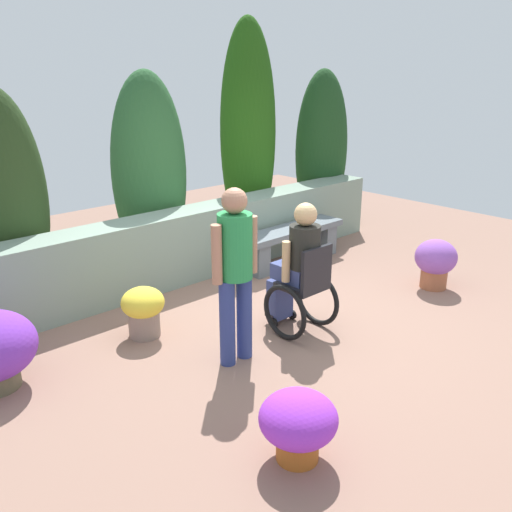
{
  "coord_description": "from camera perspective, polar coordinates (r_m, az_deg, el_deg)",
  "views": [
    {
      "loc": [
        -3.72,
        -3.64,
        2.53
      ],
      "look_at": [
        -0.4,
        -0.08,
        0.85
      ],
      "focal_mm": 38.6,
      "sensor_mm": 36.0,
      "label": 1
    }
  ],
  "objects": [
    {
      "name": "flower_pot_purple_near",
      "position": [
        5.51,
        -11.61,
        -5.38
      ],
      "size": [
        0.42,
        0.42,
        0.51
      ],
      "color": "gray",
      "rests_on": "ground"
    },
    {
      "name": "hedge_backdrop",
      "position": [
        7.18,
        -10.63,
        9.0
      ],
      "size": [
        7.38,
        0.9,
        3.2
      ],
      "color": "#1F5223",
      "rests_on": "ground"
    },
    {
      "name": "stone_bench",
      "position": [
        7.41,
        3.67,
        1.72
      ],
      "size": [
        1.67,
        0.41,
        0.49
      ],
      "rotation": [
        0.0,
        0.0,
        0.0
      ],
      "color": "slate",
      "rests_on": "ground"
    },
    {
      "name": "person_standing_companion",
      "position": [
        4.72,
        -2.17,
        -0.98
      ],
      "size": [
        0.49,
        0.3,
        1.59
      ],
      "rotation": [
        0.0,
        0.0,
        0.15
      ],
      "color": "navy",
      "rests_on": "ground"
    },
    {
      "name": "ground_plane",
      "position": [
        5.79,
        2.42,
        -6.9
      ],
      "size": [
        11.71,
        11.71,
        0.0
      ],
      "primitive_type": "plane",
      "color": "#8D6959"
    },
    {
      "name": "person_in_wheelchair",
      "position": [
        5.4,
        4.54,
        -1.72
      ],
      "size": [
        0.53,
        0.66,
        1.33
      ],
      "rotation": [
        0.0,
        0.0,
        0.0
      ],
      "color": "black",
      "rests_on": "ground"
    },
    {
      "name": "stone_retaining_wall",
      "position": [
        6.84,
        -7.73,
        1.05
      ],
      "size": [
        6.68,
        0.46,
        0.87
      ],
      "primitive_type": "cube",
      "color": "gray",
      "rests_on": "ground"
    },
    {
      "name": "flower_pot_small_foreground",
      "position": [
        6.89,
        18.1,
        -0.52
      ],
      "size": [
        0.49,
        0.49,
        0.6
      ],
      "color": "#A35B3C",
      "rests_on": "ground"
    },
    {
      "name": "flower_pot_terracotta_by_wall",
      "position": [
        3.84,
        4.39,
        -16.86
      ],
      "size": [
        0.53,
        0.53,
        0.5
      ],
      "color": "#A6571E",
      "rests_on": "ground"
    }
  ]
}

